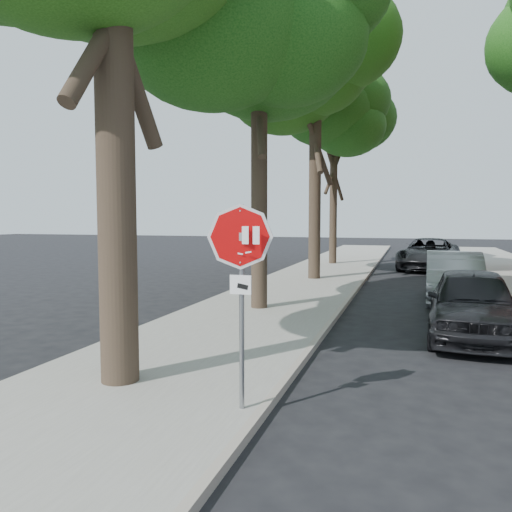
{
  "coord_description": "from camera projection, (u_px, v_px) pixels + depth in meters",
  "views": [
    {
      "loc": [
        1.32,
        -5.88,
        2.55
      ],
      "look_at": [
        -0.63,
        0.39,
        2.05
      ],
      "focal_mm": 35.0,
      "sensor_mm": 36.0,
      "label": 1
    }
  ],
  "objects": [
    {
      "name": "car_d",
      "position": [
        429.0,
        254.0,
        24.6
      ],
      "size": [
        3.34,
        5.93,
        1.56
      ],
      "primitive_type": "imported",
      "rotation": [
        0.0,
        0.0,
        -0.14
      ],
      "color": "black",
      "rests_on": "ground"
    },
    {
      "name": "sidewalk_left",
      "position": [
        301.0,
        286.0,
        18.34
      ],
      "size": [
        4.0,
        55.0,
        0.12
      ],
      "primitive_type": "cube",
      "color": "gray",
      "rests_on": "ground"
    },
    {
      "name": "car_a",
      "position": [
        472.0,
        303.0,
        10.59
      ],
      "size": [
        2.0,
        4.48,
        1.49
      ],
      "primitive_type": "imported",
      "rotation": [
        0.0,
        0.0,
        -0.06
      ],
      "color": "black",
      "rests_on": "ground"
    },
    {
      "name": "stop_sign",
      "position": [
        241.0,
        266.0,
        6.22
      ],
      "size": [
        0.76,
        0.34,
        2.61
      ],
      "color": "gray",
      "rests_on": "sidewalk_left"
    },
    {
      "name": "tree_far",
      "position": [
        334.0,
        130.0,
        26.54
      ],
      "size": [
        5.29,
        4.91,
        9.33
      ],
      "color": "black",
      "rests_on": "sidewalk_left"
    },
    {
      "name": "car_b",
      "position": [
        454.0,
        277.0,
        15.15
      ],
      "size": [
        1.72,
        4.64,
        1.52
      ],
      "primitive_type": "imported",
      "rotation": [
        0.0,
        0.0,
        -0.03
      ],
      "color": "#989C9F",
      "rests_on": "ground"
    },
    {
      "name": "curb_left",
      "position": [
        358.0,
        288.0,
        17.74
      ],
      "size": [
        0.12,
        55.0,
        0.13
      ],
      "primitive_type": "cube",
      "color": "#9E9384",
      "rests_on": "ground"
    },
    {
      "name": "tree_mid_b",
      "position": [
        316.0,
        80.0,
        19.74
      ],
      "size": [
        5.88,
        5.46,
        10.36
      ],
      "color": "black",
      "rests_on": "sidewalk_left"
    },
    {
      "name": "ground",
      "position": [
        295.0,
        424.0,
        6.18
      ],
      "size": [
        120.0,
        120.0,
        0.0
      ],
      "primitive_type": "plane",
      "color": "black",
      "rests_on": "ground"
    },
    {
      "name": "tree_mid_a",
      "position": [
        260.0,
        26.0,
        13.16
      ],
      "size": [
        5.59,
        5.19,
        9.84
      ],
      "color": "black",
      "rests_on": "sidewalk_left"
    },
    {
      "name": "curb_right",
      "position": [
        493.0,
        294.0,
        16.43
      ],
      "size": [
        0.12,
        55.0,
        0.13
      ],
      "primitive_type": "cube",
      "color": "#9E9384",
      "rests_on": "ground"
    }
  ]
}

